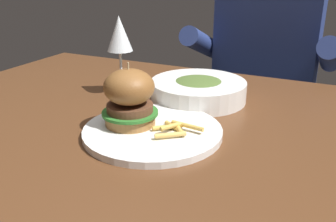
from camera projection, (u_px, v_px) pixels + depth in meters
name	position (u px, v px, depth m)	size (l,w,h in m)	color
dining_table	(192.00, 158.00, 0.84)	(1.44, 0.87, 0.74)	#56331C
main_plate	(153.00, 131.00, 0.76)	(0.28, 0.28, 0.01)	white
burger_sandwich	(129.00, 97.00, 0.75)	(0.12, 0.12, 0.13)	#9E6B38
fries_pile	(175.00, 128.00, 0.73)	(0.10, 0.08, 0.02)	#EABC5B
wine_glass	(120.00, 37.00, 0.94)	(0.07, 0.07, 0.20)	silver
soup_bowl	(198.00, 90.00, 0.94)	(0.24, 0.24, 0.06)	white
diner_person	(262.00, 101.00, 1.47)	(0.51, 0.36, 1.18)	#282833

